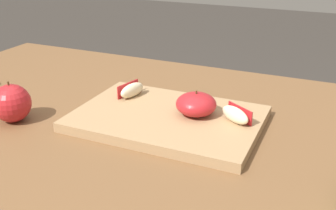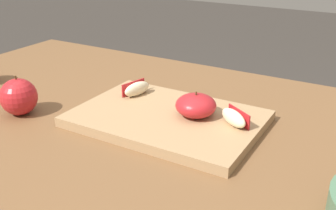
% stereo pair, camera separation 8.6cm
% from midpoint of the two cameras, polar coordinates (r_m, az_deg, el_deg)
% --- Properties ---
extents(dining_table, '(1.40, 0.83, 0.77)m').
position_cam_midpoint_polar(dining_table, '(0.95, -6.09, -7.70)').
color(dining_table, brown).
rests_on(dining_table, ground_plane).
extents(cutting_board, '(0.39, 0.27, 0.02)m').
position_cam_midpoint_polar(cutting_board, '(0.87, -2.82, -1.90)').
color(cutting_board, '#A37F56').
rests_on(cutting_board, dining_table).
extents(apple_half_skin_up, '(0.09, 0.09, 0.05)m').
position_cam_midpoint_polar(apple_half_skin_up, '(0.85, 1.12, 0.05)').
color(apple_half_skin_up, '#B21E23').
rests_on(apple_half_skin_up, cutting_board).
extents(apple_wedge_left, '(0.04, 0.08, 0.03)m').
position_cam_midpoint_polar(apple_wedge_left, '(0.96, -7.72, 2.06)').
color(apple_wedge_left, beige).
rests_on(apple_wedge_left, cutting_board).
extents(apple_wedge_right, '(0.08, 0.06, 0.03)m').
position_cam_midpoint_polar(apple_wedge_right, '(0.83, 6.61, -1.44)').
color(apple_wedge_right, beige).
rests_on(apple_wedge_right, cutting_board).
extents(whole_apple_crimson, '(0.08, 0.08, 0.09)m').
position_cam_midpoint_polar(whole_apple_crimson, '(0.95, -23.73, 0.18)').
color(whole_apple_crimson, '#B21E23').
rests_on(whole_apple_crimson, dining_table).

